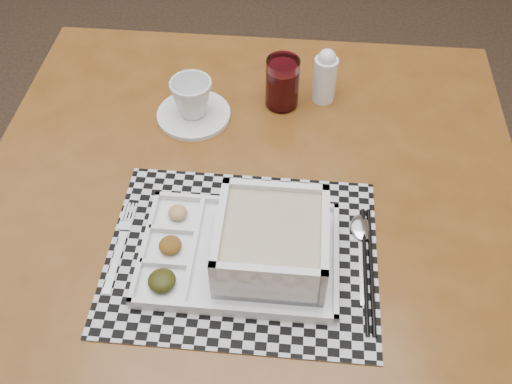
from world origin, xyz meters
TOP-DOWN VIEW (x-y plane):
  - floor at (0.00, 0.00)m, footprint 5.00×5.00m
  - dining_table at (0.82, -0.69)m, footprint 1.08×1.08m
  - placemat at (0.81, -0.81)m, footprint 0.47×0.38m
  - serving_tray at (0.84, -0.82)m, footprint 0.34×0.25m
  - fork at (0.60, -0.79)m, footprint 0.03×0.19m
  - spoon at (1.01, -0.77)m, footprint 0.04×0.18m
  - chopsticks at (1.01, -0.83)m, footprint 0.04×0.24m
  - saucer at (0.70, -0.47)m, footprint 0.15×0.15m
  - cup at (0.70, -0.47)m, footprint 0.11×0.11m
  - juice_glass at (0.88, -0.42)m, footprint 0.07×0.07m
  - creamer_bottle at (0.97, -0.41)m, footprint 0.05×0.05m

SIDE VIEW (x-z plane):
  - floor at x=0.00m, z-range 0.00..0.00m
  - dining_table at x=0.82m, z-range 0.30..1.05m
  - placemat at x=0.81m, z-range 0.75..0.75m
  - fork at x=0.60m, z-range 0.75..0.76m
  - saucer at x=0.70m, z-range 0.75..0.76m
  - spoon at x=1.01m, z-range 0.75..0.76m
  - chopsticks at x=1.01m, z-range 0.75..0.76m
  - serving_tray at x=0.84m, z-range 0.74..0.84m
  - cup at x=0.70m, z-range 0.76..0.84m
  - juice_glass at x=0.88m, z-range 0.75..0.85m
  - creamer_bottle at x=0.97m, z-range 0.75..0.87m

